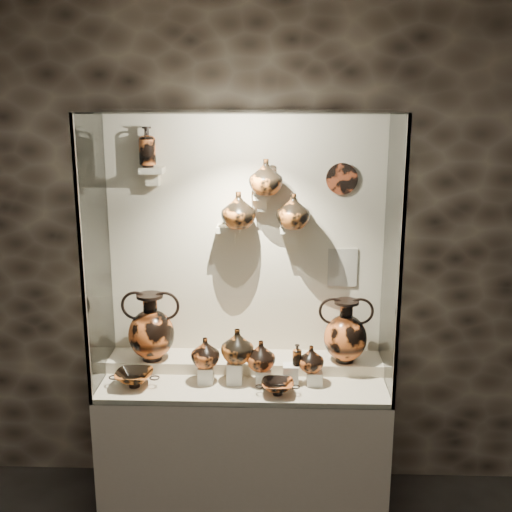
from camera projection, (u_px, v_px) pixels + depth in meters
The scene contains 35 objects.
wall_back at pixel (246, 242), 3.96m from camera, with size 5.00×0.02×3.20m, color black.
plinth at pixel (244, 443), 3.94m from camera, with size 1.70×0.60×0.80m, color beige.
front_tier at pixel (244, 381), 3.84m from camera, with size 1.68×0.58×0.03m, color beige.
rear_tier at pixel (245, 364), 4.00m from camera, with size 1.70×0.25×0.10m, color beige.
back_panel at pixel (246, 242), 3.95m from camera, with size 1.70×0.03×1.60m, color beige.
glass_front at pixel (240, 269), 3.36m from camera, with size 1.70×0.01×1.60m, color white.
glass_left at pixel (96, 253), 3.68m from camera, with size 0.01×0.60×1.60m, color white.
glass_right at pixel (392, 256), 3.62m from camera, with size 0.01×0.60×1.60m, color white.
glass_top at pixel (242, 112), 3.45m from camera, with size 1.70×0.60×0.01m, color white.
frame_post_left at pixel (82, 267), 3.39m from camera, with size 0.02×0.02×1.60m, color gray.
frame_post_right at pixel (401, 270), 3.34m from camera, with size 0.02×0.02×1.60m, color gray.
pedestal_a at pixel (206, 374), 3.78m from camera, with size 0.09×0.09×0.10m, color silver.
pedestal_b at pixel (235, 373), 3.78m from camera, with size 0.09×0.09×0.13m, color silver.
pedestal_c at pixel (263, 376), 3.77m from camera, with size 0.09×0.09×0.09m, color silver.
pedestal_d at pixel (291, 374), 3.77m from camera, with size 0.09×0.09×0.12m, color silver.
pedestal_e at pixel (314, 378), 3.77m from camera, with size 0.09×0.09×0.08m, color silver.
bracket_ul at pixel (152, 170), 3.79m from camera, with size 0.14×0.12×0.04m, color beige.
bracket_ca at pixel (229, 229), 3.86m from camera, with size 0.14×0.12×0.04m, color beige.
bracket_cb at pixel (262, 196), 3.80m from camera, with size 0.10×0.12×0.04m, color beige.
bracket_cc at pixel (292, 229), 3.84m from camera, with size 0.14×0.12×0.04m, color beige.
amphora_left at pixel (151, 327), 3.90m from camera, with size 0.34×0.34×0.42m, color #C75C26, non-canonical shape.
amphora_right at pixel (346, 331), 3.88m from camera, with size 0.32×0.32×0.39m, color #C75C26, non-canonical shape.
jug_a at pixel (205, 352), 3.76m from camera, with size 0.17×0.17×0.18m, color #C75C26.
jug_b at pixel (237, 345), 3.75m from camera, with size 0.19×0.19×0.20m, color #C66323.
jug_c at pixel (261, 355), 3.74m from camera, with size 0.17×0.17×0.18m, color #C75C26.
jug_e at pixel (311, 358), 3.74m from camera, with size 0.15×0.15×0.16m, color #C75C26.
lekythos_small at pixel (297, 354), 3.73m from camera, with size 0.06×0.06×0.15m, color #C66323, non-canonical shape.
kylix_left at pixel (134, 377), 3.73m from camera, with size 0.28×0.24×0.11m, color #C66323, non-canonical shape.
kylix_right at pixel (278, 386), 3.64m from camera, with size 0.24×0.20×0.10m, color #C75C26, non-canonical shape.
lekythos_tall at pixel (147, 144), 3.75m from camera, with size 0.11×0.11×0.27m, color #C75C26, non-canonical shape.
ovoid_vase_a at pixel (238, 210), 3.77m from camera, with size 0.21×0.21×0.22m, color #C66323.
ovoid_vase_b at pixel (266, 177), 3.72m from camera, with size 0.20×0.20×0.21m, color #C66323.
ovoid_vase_c at pixel (293, 211), 3.77m from camera, with size 0.20×0.20×0.21m, color #C66323.
wall_plate at pixel (342, 179), 3.81m from camera, with size 0.19×0.19×0.02m, color #963B1D.
info_placard at pixel (342, 268), 3.95m from camera, with size 0.18×0.01×0.24m, color beige.
Camera 1 is at (0.20, -1.35, 2.50)m, focal length 45.00 mm.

